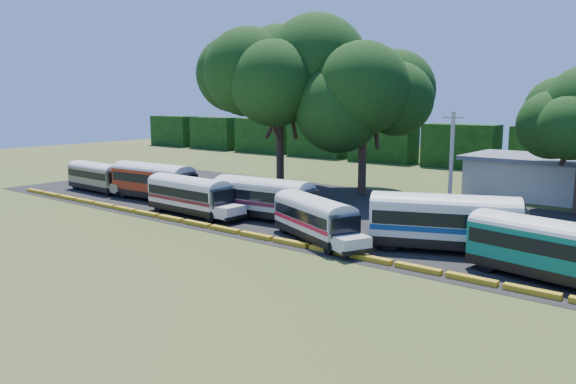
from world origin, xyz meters
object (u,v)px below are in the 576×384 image
Objects in this scene: bus_beige at (98,175)px; bus_red at (155,179)px; bus_white_red at (315,216)px; tree_west at (280,75)px; bus_cream_west at (190,194)px; bus_teal at (554,247)px.

bus_red is at bearing 5.16° from bus_beige.
bus_red is 1.17× the size of bus_white_red.
tree_west reaches higher than bus_white_red.
bus_cream_west reaches higher than bus_beige.
bus_white_red is at bearing -0.34° from bus_cream_west.
tree_west is (5.24, 12.07, 9.78)m from bus_red.
bus_cream_west is 0.94× the size of bus_teal.
bus_white_red is (20.67, -3.01, -0.31)m from bus_red.
tree_west is at bearing 101.73° from bus_cream_west.
tree_west is at bearing 164.46° from bus_teal.
bus_white_red is 23.81m from tree_west.
bus_white_red is 0.90× the size of bus_teal.
bus_cream_west is 1.05× the size of bus_white_red.
bus_teal is 0.61× the size of tree_west.
bus_red is (8.66, 0.46, 0.29)m from bus_beige.
bus_teal is 34.73m from tree_west.
tree_west reaches higher than bus_red.
bus_beige is 0.89× the size of bus_teal.
bus_red is 16.39m from tree_west.
bus_cream_west is at bearing -21.08° from bus_red.
bus_teal is (43.95, -1.81, 0.17)m from bus_beige.
tree_west is (13.90, 12.52, 10.06)m from bus_beige.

